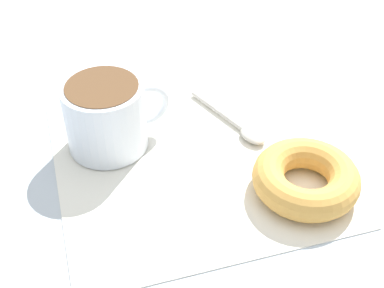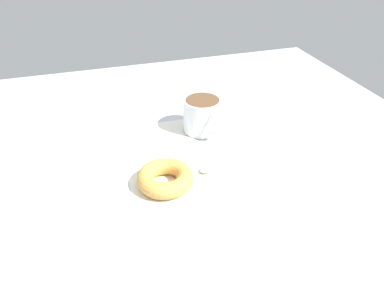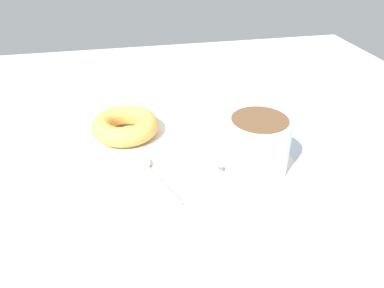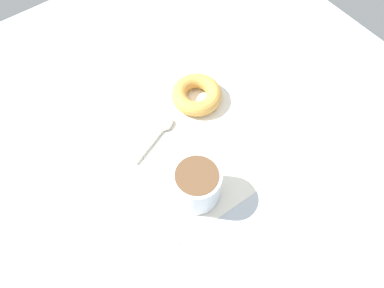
# 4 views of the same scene
# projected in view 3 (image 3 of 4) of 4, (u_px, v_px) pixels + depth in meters

# --- Properties ---
(ground_plane) EXTENTS (1.20, 1.20, 0.02)m
(ground_plane) POSITION_uv_depth(u_px,v_px,m) (183.00, 168.00, 0.59)
(ground_plane) COLOR #B2BCC6
(napkin) EXTENTS (0.32, 0.32, 0.00)m
(napkin) POSITION_uv_depth(u_px,v_px,m) (192.00, 155.00, 0.60)
(napkin) COLOR white
(napkin) RESTS_ON ground_plane
(coffee_cup) EXTENTS (0.13, 0.09, 0.08)m
(coffee_cup) POSITION_uv_depth(u_px,v_px,m) (256.00, 143.00, 0.54)
(coffee_cup) COLOR silver
(coffee_cup) RESTS_ON napkin
(donut) EXTENTS (0.11, 0.11, 0.03)m
(donut) POSITION_uv_depth(u_px,v_px,m) (125.00, 126.00, 0.64)
(donut) COLOR gold
(donut) RESTS_ON napkin
(spoon) EXTENTS (0.06, 0.13, 0.01)m
(spoon) POSITION_uv_depth(u_px,v_px,m) (148.00, 167.00, 0.56)
(spoon) COLOR #B7B2A8
(spoon) RESTS_ON napkin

